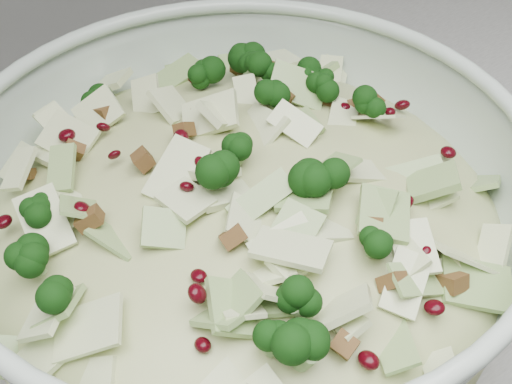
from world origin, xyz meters
TOP-DOWN VIEW (x-y plane):
  - counter at (0.00, 1.70)m, footprint 3.60×0.60m
  - mixing_bowl at (-0.56, 1.60)m, footprint 0.49×0.49m
  - salad at (-0.56, 1.60)m, footprint 0.41×0.41m

SIDE VIEW (x-z plane):
  - counter at x=0.00m, z-range 0.00..0.90m
  - mixing_bowl at x=-0.56m, z-range 0.90..1.07m
  - salad at x=-0.56m, z-range 0.93..1.09m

